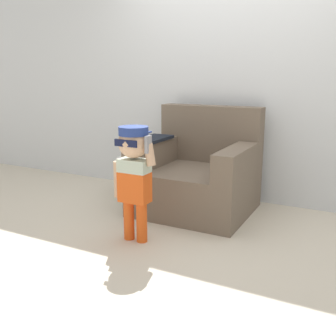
# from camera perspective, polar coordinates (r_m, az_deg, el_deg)

# --- Properties ---
(ground_plane) EXTENTS (10.00, 10.00, 0.00)m
(ground_plane) POSITION_cam_1_polar(r_m,az_deg,el_deg) (3.76, 6.07, -6.84)
(ground_plane) COLOR beige
(wall_back) EXTENTS (10.00, 0.05, 2.60)m
(wall_back) POSITION_cam_1_polar(r_m,az_deg,el_deg) (4.14, 9.91, 13.28)
(wall_back) COLOR silver
(wall_back) RESTS_ON ground_plane
(armchair) EXTENTS (1.07, 0.95, 0.99)m
(armchair) POSITION_cam_1_polar(r_m,az_deg,el_deg) (3.82, 4.28, -1.05)
(armchair) COLOR #6B5B4C
(armchair) RESTS_ON ground_plane
(person_child) EXTENTS (0.38, 0.28, 0.92)m
(person_child) POSITION_cam_1_polar(r_m,az_deg,el_deg) (3.03, -4.96, 0.30)
(person_child) COLOR #E05119
(person_child) RESTS_ON ground_plane
(side_table) EXTENTS (0.33, 0.33, 0.42)m
(side_table) POSITION_cam_1_polar(r_m,az_deg,el_deg) (4.30, -5.28, -0.62)
(side_table) COLOR white
(side_table) RESTS_ON ground_plane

